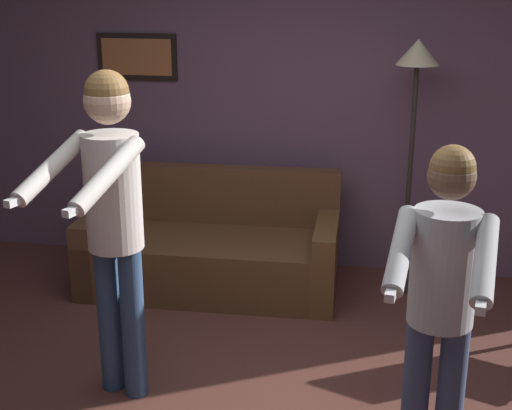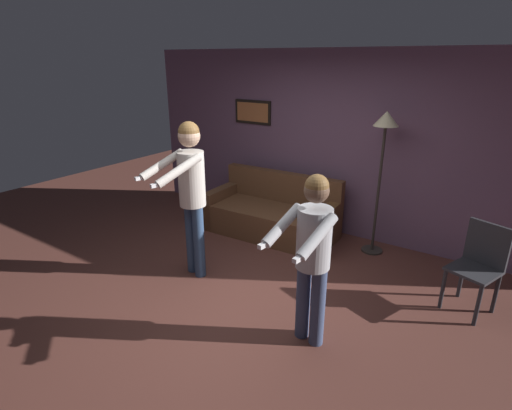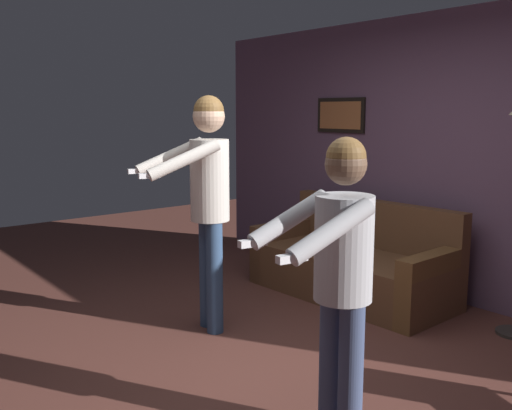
% 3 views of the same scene
% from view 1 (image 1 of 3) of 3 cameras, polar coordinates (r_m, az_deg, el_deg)
% --- Properties ---
extents(back_wall_assembly, '(6.40, 0.09, 2.60)m').
position_cam_1_polar(back_wall_assembly, '(5.65, 3.69, 7.82)').
color(back_wall_assembly, '#6E4F6A').
rests_on(back_wall_assembly, ground_plane).
extents(couch, '(1.93, 0.92, 0.87)m').
position_cam_1_polar(couch, '(5.45, -3.54, -3.77)').
color(couch, brown).
rests_on(couch, ground_plane).
extents(torchiere_lamp, '(0.31, 0.31, 1.87)m').
position_cam_1_polar(torchiere_lamp, '(5.22, 12.65, 9.10)').
color(torchiere_lamp, '#332D28').
rests_on(torchiere_lamp, ground_plane).
extents(person_standing_left, '(0.55, 0.76, 1.83)m').
position_cam_1_polar(person_standing_left, '(3.83, -11.49, 0.06)').
color(person_standing_left, '#324D74').
rests_on(person_standing_left, ground_plane).
extents(person_standing_right, '(0.49, 0.68, 1.60)m').
position_cam_1_polar(person_standing_right, '(3.33, 14.66, -6.26)').
color(person_standing_right, '#3F4C70').
rests_on(person_standing_right, ground_plane).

